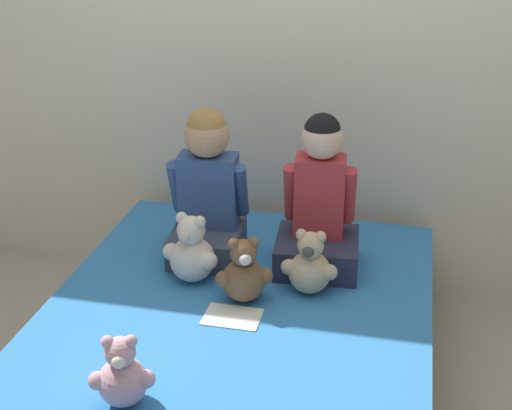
# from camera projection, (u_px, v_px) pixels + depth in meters

# --- Properties ---
(ground_plane) EXTENTS (14.00, 14.00, 0.00)m
(ground_plane) POSITION_uv_depth(u_px,v_px,m) (234.00, 407.00, 2.80)
(ground_plane) COLOR #B2A899
(wall_behind_bed) EXTENTS (8.00, 0.06, 2.50)m
(wall_behind_bed) POSITION_uv_depth(u_px,v_px,m) (288.00, 36.00, 3.21)
(wall_behind_bed) COLOR silver
(wall_behind_bed) RESTS_ON ground_plane
(bed) EXTENTS (1.46, 1.88, 0.42)m
(bed) POSITION_uv_depth(u_px,v_px,m) (233.00, 364.00, 2.71)
(bed) COLOR brown
(bed) RESTS_ON ground_plane
(child_on_left) EXTENTS (0.34, 0.37, 0.64)m
(child_on_left) POSITION_uv_depth(u_px,v_px,m) (208.00, 191.00, 2.98)
(child_on_left) COLOR #384251
(child_on_left) RESTS_ON bed
(child_on_right) EXTENTS (0.36, 0.34, 0.65)m
(child_on_right) POSITION_uv_depth(u_px,v_px,m) (319.00, 207.00, 2.89)
(child_on_right) COLOR #282D47
(child_on_right) RESTS_ON bed
(teddy_bear_held_by_left_child) EXTENTS (0.24, 0.18, 0.29)m
(teddy_bear_held_by_left_child) POSITION_uv_depth(u_px,v_px,m) (192.00, 253.00, 2.83)
(teddy_bear_held_by_left_child) COLOR silver
(teddy_bear_held_by_left_child) RESTS_ON bed
(teddy_bear_held_by_right_child) EXTENTS (0.22, 0.17, 0.26)m
(teddy_bear_held_by_right_child) POSITION_uv_depth(u_px,v_px,m) (310.00, 266.00, 2.75)
(teddy_bear_held_by_right_child) COLOR #D1B78E
(teddy_bear_held_by_right_child) RESTS_ON bed
(teddy_bear_between_children) EXTENTS (0.21, 0.17, 0.26)m
(teddy_bear_between_children) POSITION_uv_depth(u_px,v_px,m) (244.00, 274.00, 2.69)
(teddy_bear_between_children) COLOR brown
(teddy_bear_between_children) RESTS_ON bed
(teddy_bear_at_foot_of_bed) EXTENTS (0.20, 0.15, 0.24)m
(teddy_bear_at_foot_of_bed) POSITION_uv_depth(u_px,v_px,m) (122.00, 375.00, 2.15)
(teddy_bear_at_foot_of_bed) COLOR #DBA3B2
(teddy_bear_at_foot_of_bed) RESTS_ON bed
(sign_card) EXTENTS (0.21, 0.15, 0.00)m
(sign_card) POSITION_uv_depth(u_px,v_px,m) (233.00, 316.00, 2.63)
(sign_card) COLOR white
(sign_card) RESTS_ON bed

